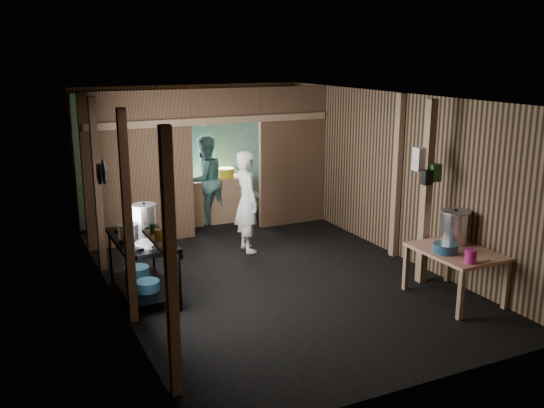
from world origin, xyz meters
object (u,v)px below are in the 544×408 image
yellow_tub (226,173)px  cook (247,202)px  pink_bucket (471,256)px  gas_range (143,268)px  stock_pot (455,228)px  prep_table (454,275)px  stove_pot_large (144,216)px

yellow_tub → cook: size_ratio=0.19×
pink_bucket → cook: cook is taller
gas_range → cook: cook is taller
gas_range → stock_pot: size_ratio=3.03×
gas_range → prep_table: gas_range is taller
stock_pot → pink_bucket: (-0.37, -0.71, -0.13)m
stove_pot_large → cook: size_ratio=0.20×
prep_table → pink_bucket: (-0.18, -0.45, 0.43)m
pink_bucket → yellow_tub: bearing=101.9°
gas_range → pink_bucket: (3.53, -2.28, 0.35)m
stock_pot → yellow_tub: size_ratio=1.44×
gas_range → yellow_tub: size_ratio=4.37×
prep_table → stove_pot_large: 4.29m
stove_pot_large → prep_table: bearing=-33.4°
yellow_tub → stock_pot: bearing=-72.1°
pink_bucket → yellow_tub: yellow_tub is taller
stove_pot_large → cook: cook is taller
prep_table → pink_bucket: 0.64m
prep_table → stock_pot: 0.64m
gas_range → prep_table: size_ratio=1.23×
prep_table → yellow_tub: yellow_tub is taller
gas_range → prep_table: 4.14m
stock_pot → cook: (-1.87, 2.77, -0.06)m
stock_pot → yellow_tub: 4.91m
yellow_tub → gas_range: bearing=-127.7°
pink_bucket → yellow_tub: (-1.13, 5.38, 0.17)m
stove_pot_large → yellow_tub: stove_pot_large is taller
stove_pot_large → stock_pot: (3.73, -2.07, -0.09)m
gas_range → stock_pot: (3.90, -1.56, 0.48)m
prep_table → cook: bearing=118.9°
stock_pot → gas_range: bearing=158.1°
pink_bucket → cook: (-1.50, 3.49, 0.07)m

